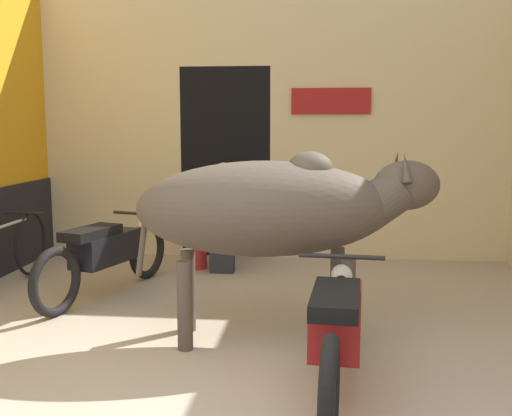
{
  "coord_description": "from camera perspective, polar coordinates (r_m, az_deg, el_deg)",
  "views": [
    {
      "loc": [
        0.54,
        -2.66,
        1.6
      ],
      "look_at": [
        0.07,
        2.01,
        0.94
      ],
      "focal_mm": 42.0,
      "sensor_mm": 36.0,
      "label": 1
    }
  ],
  "objects": [
    {
      "name": "wall_back_with_doorway",
      "position": [
        7.39,
        0.12,
        7.16
      ],
      "size": [
        5.54,
        0.93,
        3.36
      ],
      "color": "beige",
      "rests_on": "ground_plane"
    },
    {
      "name": "plastic_stool",
      "position": [
        6.72,
        -5.72,
        -3.65
      ],
      "size": [
        0.33,
        0.33,
        0.47
      ],
      "color": "red",
      "rests_on": "ground_plane"
    },
    {
      "name": "cow",
      "position": [
        4.39,
        2.02,
        -0.07
      ],
      "size": [
        2.29,
        1.01,
        1.41
      ],
      "color": "#4C4238",
      "rests_on": "ground_plane"
    },
    {
      "name": "shopkeeper_seated",
      "position": [
        6.55,
        -3.12,
        -0.5
      ],
      "size": [
        0.37,
        0.33,
        1.19
      ],
      "color": "#282833",
      "rests_on": "ground_plane"
    },
    {
      "name": "motorcycle_near",
      "position": [
        3.65,
        7.7,
        -11.04
      ],
      "size": [
        0.58,
        2.02,
        0.73
      ],
      "color": "black",
      "rests_on": "ground_plane"
    },
    {
      "name": "motorcycle_far",
      "position": [
        5.78,
        -14.11,
        -4.15
      ],
      "size": [
        0.78,
        1.89,
        0.72
      ],
      "color": "black",
      "rests_on": "ground_plane"
    },
    {
      "name": "bicycle",
      "position": [
        6.36,
        -22.67,
        -3.94
      ],
      "size": [
        0.44,
        1.72,
        0.7
      ],
      "color": "black",
      "rests_on": "ground_plane"
    }
  ]
}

